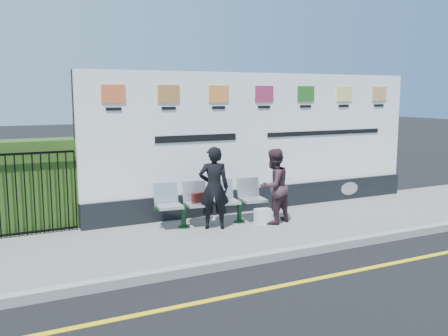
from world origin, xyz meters
name	(u,v)px	position (x,y,z in m)	size (l,w,h in m)	color
ground	(362,270)	(0.00, 0.00, 0.00)	(80.00, 80.00, 0.00)	black
pavement	(274,227)	(0.00, 2.50, 0.06)	(14.00, 3.00, 0.12)	slate
kerb	(321,248)	(0.00, 1.00, 0.07)	(14.00, 0.18, 0.14)	gray
yellow_line	(362,270)	(0.00, 0.00, 0.00)	(14.00, 0.10, 0.01)	yellow
billboard	(262,151)	(0.50, 3.85, 1.42)	(8.00, 0.30, 3.00)	black
hedge	(14,186)	(-4.58, 4.30, 0.97)	(2.35, 0.70, 1.70)	#2C4D17
railing	(16,195)	(-4.58, 3.85, 0.89)	(2.05, 0.06, 1.54)	black
bench	(212,213)	(-1.11, 3.02, 0.36)	(2.20, 0.57, 0.47)	#B9BDC3
woman_left	(214,188)	(-1.18, 2.78, 0.91)	(0.58, 0.38, 1.58)	black
woman_right	(274,186)	(0.04, 2.61, 0.87)	(0.73, 0.57, 1.49)	#39252B
handbag_brown	(198,198)	(-1.39, 3.05, 0.69)	(0.24, 0.10, 0.19)	black
carrier_bag_white	(263,216)	(-0.18, 2.64, 0.27)	(0.31, 0.19, 0.31)	silver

